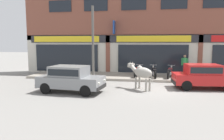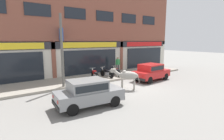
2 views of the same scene
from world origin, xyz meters
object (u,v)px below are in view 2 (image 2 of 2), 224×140
(cow, at_px, (127,76))
(motorcycle_1, at_px, (107,73))
(car_0, at_px, (151,71))
(pedestrian, at_px, (118,63))
(car_1, at_px, (88,92))
(motorcycle_0, at_px, (95,74))
(utility_pole, at_px, (62,51))
(motorcycle_2, at_px, (116,72))

(cow, bearing_deg, motorcycle_1, 78.20)
(car_0, height_order, pedestrian, pedestrian)
(car_1, distance_m, motorcycle_0, 6.10)
(motorcycle_1, height_order, utility_pole, utility_pole)
(motorcycle_0, xyz_separation_m, motorcycle_1, (1.23, -0.02, 0.00))
(car_0, relative_size, motorcycle_1, 2.05)
(car_1, relative_size, pedestrian, 2.33)
(pedestrian, bearing_deg, motorcycle_2, -131.55)
(motorcycle_1, height_order, pedestrian, pedestrian)
(motorcycle_0, bearing_deg, motorcycle_1, -1.14)
(car_0, height_order, motorcycle_2, car_0)
(utility_pole, bearing_deg, motorcycle_1, 11.40)
(car_1, bearing_deg, car_0, 16.99)
(car_1, distance_m, motorcycle_1, 6.84)
(car_0, xyz_separation_m, pedestrian, (-0.47, 4.17, 0.34))
(car_1, xyz_separation_m, motorcycle_2, (5.72, 5.06, -0.26))
(car_1, xyz_separation_m, motorcycle_1, (4.60, 5.06, -0.26))
(car_1, relative_size, utility_pole, 0.72)
(car_1, height_order, motorcycle_2, car_1)
(car_0, relative_size, pedestrian, 2.32)
(cow, relative_size, motorcycle_0, 0.94)
(motorcycle_0, bearing_deg, pedestrian, 20.76)
(motorcycle_2, xyz_separation_m, utility_pole, (-5.54, -0.90, 2.19))
(cow, distance_m, car_0, 3.71)
(car_0, relative_size, utility_pole, 0.72)
(motorcycle_2, relative_size, utility_pole, 0.35)
(car_0, height_order, motorcycle_1, car_0)
(cow, distance_m, motorcycle_1, 3.82)
(motorcycle_0, distance_m, pedestrian, 3.86)
(motorcycle_0, relative_size, motorcycle_2, 1.01)
(motorcycle_0, xyz_separation_m, pedestrian, (3.57, 1.35, 0.60))
(cow, bearing_deg, car_0, 14.45)
(car_0, height_order, car_1, same)
(cow, distance_m, motorcycle_2, 4.20)
(cow, xyz_separation_m, motorcycle_1, (0.78, 3.71, -0.45))
(car_1, distance_m, pedestrian, 9.47)
(motorcycle_2, distance_m, utility_pole, 6.03)
(pedestrian, bearing_deg, cow, -121.45)
(motorcycle_1, xyz_separation_m, pedestrian, (2.34, 1.38, 0.60))
(car_0, xyz_separation_m, utility_pole, (-7.23, 1.90, 1.94))
(motorcycle_1, bearing_deg, car_0, -44.78)
(cow, bearing_deg, pedestrian, 58.55)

